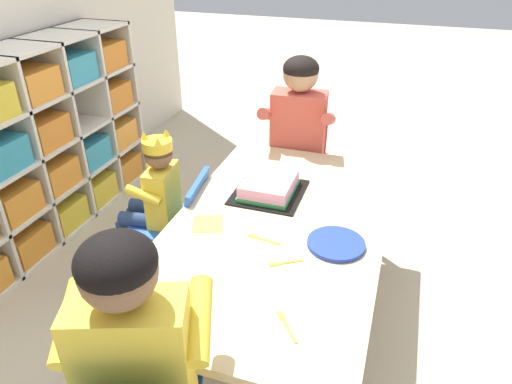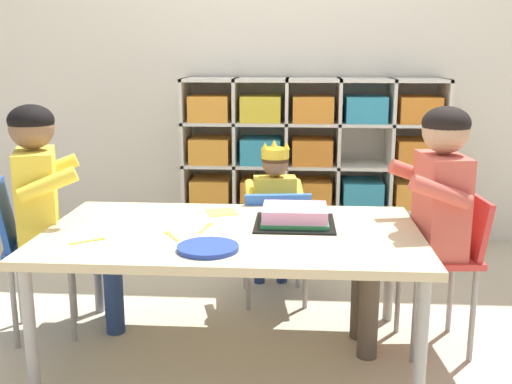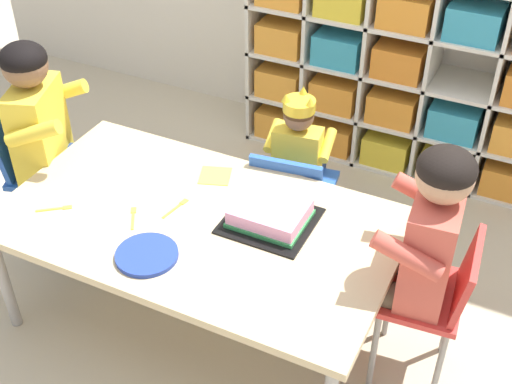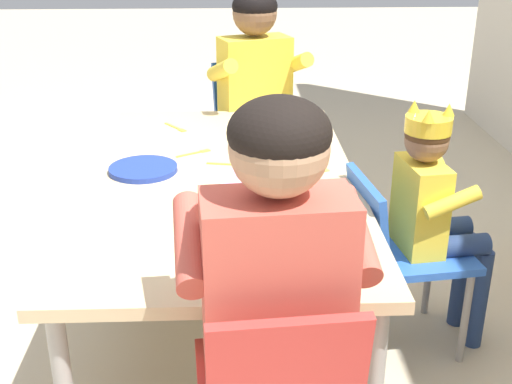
{
  "view_description": "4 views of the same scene",
  "coord_description": "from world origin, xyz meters",
  "px_view_note": "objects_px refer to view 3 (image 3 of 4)",
  "views": [
    {
      "loc": [
        -1.58,
        -0.43,
        1.65
      ],
      "look_at": [
        0.13,
        0.14,
        0.61
      ],
      "focal_mm": 33.03,
      "sensor_mm": 36.0,
      "label": 1
    },
    {
      "loc": [
        0.26,
        -2.36,
        1.25
      ],
      "look_at": [
        0.09,
        0.07,
        0.69
      ],
      "focal_mm": 42.53,
      "sensor_mm": 36.0,
      "label": 2
    },
    {
      "loc": [
        1.08,
        -1.71,
        2.22
      ],
      "look_at": [
        0.18,
        0.15,
        0.64
      ],
      "focal_mm": 47.97,
      "sensor_mm": 36.0,
      "label": 3
    },
    {
      "loc": [
        2.0,
        0.04,
        1.35
      ],
      "look_at": [
        0.2,
        0.11,
        0.57
      ],
      "focal_mm": 46.4,
      "sensor_mm": 36.0,
      "label": 4
    }
  ],
  "objects_px": {
    "paper_plate_stack": "(147,255)",
    "fork_near_child_seat": "(177,207)",
    "birthday_cake_on_tray": "(270,215)",
    "activity_table": "(198,228)",
    "child_with_crown": "(300,150)",
    "classroom_chair_blue": "(292,190)",
    "classroom_chair_adult_side": "(36,166)",
    "guest_at_table_side": "(413,242)",
    "classroom_chair_guest_side": "(434,295)",
    "fork_beside_plate_stack": "(133,217)",
    "fork_at_table_front_edge": "(56,209)",
    "adult_helper_seated": "(52,128)"
  },
  "relations": [
    {
      "from": "fork_beside_plate_stack",
      "to": "classroom_chair_blue",
      "type": "bearing_deg",
      "value": 117.56
    },
    {
      "from": "classroom_chair_blue",
      "to": "guest_at_table_side",
      "type": "distance_m",
      "value": 0.82
    },
    {
      "from": "guest_at_table_side",
      "to": "fork_at_table_front_edge",
      "type": "xyz_separation_m",
      "value": [
        -1.33,
        -0.3,
        -0.1
      ]
    },
    {
      "from": "classroom_chair_guest_side",
      "to": "paper_plate_stack",
      "type": "bearing_deg",
      "value": -73.07
    },
    {
      "from": "activity_table",
      "to": "guest_at_table_side",
      "type": "height_order",
      "value": "guest_at_table_side"
    },
    {
      "from": "classroom_chair_blue",
      "to": "guest_at_table_side",
      "type": "bearing_deg",
      "value": 138.01
    },
    {
      "from": "activity_table",
      "to": "classroom_chair_adult_side",
      "type": "xyz_separation_m",
      "value": [
        -0.92,
        0.12,
        -0.07
      ]
    },
    {
      "from": "classroom_chair_blue",
      "to": "guest_at_table_side",
      "type": "xyz_separation_m",
      "value": [
        0.64,
        -0.44,
        0.28
      ]
    },
    {
      "from": "guest_at_table_side",
      "to": "fork_near_child_seat",
      "type": "relative_size",
      "value": 7.35
    },
    {
      "from": "child_with_crown",
      "to": "paper_plate_stack",
      "type": "bearing_deg",
      "value": 69.92
    },
    {
      "from": "classroom_chair_blue",
      "to": "birthday_cake_on_tray",
      "type": "bearing_deg",
      "value": 94.73
    },
    {
      "from": "classroom_chair_blue",
      "to": "child_with_crown",
      "type": "height_order",
      "value": "child_with_crown"
    },
    {
      "from": "child_with_crown",
      "to": "classroom_chair_guest_side",
      "type": "relative_size",
      "value": 1.22
    },
    {
      "from": "classroom_chair_guest_side",
      "to": "guest_at_table_side",
      "type": "bearing_deg",
      "value": -90.0
    },
    {
      "from": "adult_helper_seated",
      "to": "fork_near_child_seat",
      "type": "bearing_deg",
      "value": -120.41
    },
    {
      "from": "child_with_crown",
      "to": "fork_beside_plate_stack",
      "type": "relative_size",
      "value": 6.74
    },
    {
      "from": "paper_plate_stack",
      "to": "fork_at_table_front_edge",
      "type": "relative_size",
      "value": 1.9
    },
    {
      "from": "fork_near_child_seat",
      "to": "classroom_chair_blue",
      "type": "bearing_deg",
      "value": 163.05
    },
    {
      "from": "classroom_chair_guest_side",
      "to": "fork_at_table_front_edge",
      "type": "bearing_deg",
      "value": -82.68
    },
    {
      "from": "classroom_chair_guest_side",
      "to": "classroom_chair_adult_side",
      "type": "bearing_deg",
      "value": -94.86
    },
    {
      "from": "guest_at_table_side",
      "to": "paper_plate_stack",
      "type": "xyz_separation_m",
      "value": [
        -0.86,
        -0.38,
        -0.09
      ]
    },
    {
      "from": "activity_table",
      "to": "child_with_crown",
      "type": "distance_m",
      "value": 0.68
    },
    {
      "from": "activity_table",
      "to": "classroom_chair_blue",
      "type": "distance_m",
      "value": 0.59
    },
    {
      "from": "classroom_chair_blue",
      "to": "paper_plate_stack",
      "type": "bearing_deg",
      "value": 67.53
    },
    {
      "from": "classroom_chair_blue",
      "to": "fork_near_child_seat",
      "type": "distance_m",
      "value": 0.62
    },
    {
      "from": "adult_helper_seated",
      "to": "paper_plate_stack",
      "type": "xyz_separation_m",
      "value": [
        0.75,
        -0.42,
        -0.09
      ]
    },
    {
      "from": "fork_beside_plate_stack",
      "to": "fork_near_child_seat",
      "type": "relative_size",
      "value": 0.86
    },
    {
      "from": "birthday_cake_on_tray",
      "to": "fork_beside_plate_stack",
      "type": "distance_m",
      "value": 0.53
    },
    {
      "from": "activity_table",
      "to": "adult_helper_seated",
      "type": "relative_size",
      "value": 1.47
    },
    {
      "from": "activity_table",
      "to": "classroom_chair_guest_side",
      "type": "height_order",
      "value": "classroom_chair_guest_side"
    },
    {
      "from": "child_with_crown",
      "to": "birthday_cake_on_tray",
      "type": "bearing_deg",
      "value": 93.7
    },
    {
      "from": "classroom_chair_blue",
      "to": "classroom_chair_guest_side",
      "type": "relative_size",
      "value": 0.89
    },
    {
      "from": "classroom_chair_blue",
      "to": "classroom_chair_adult_side",
      "type": "bearing_deg",
      "value": 14.3
    },
    {
      "from": "classroom_chair_blue",
      "to": "birthday_cake_on_tray",
      "type": "relative_size",
      "value": 1.78
    },
    {
      "from": "activity_table",
      "to": "fork_at_table_front_edge",
      "type": "relative_size",
      "value": 12.76
    },
    {
      "from": "activity_table",
      "to": "classroom_chair_adult_side",
      "type": "relative_size",
      "value": 2.15
    },
    {
      "from": "fork_beside_plate_stack",
      "to": "fork_near_child_seat",
      "type": "height_order",
      "value": "same"
    },
    {
      "from": "classroom_chair_blue",
      "to": "fork_beside_plate_stack",
      "type": "height_order",
      "value": "classroom_chair_blue"
    },
    {
      "from": "child_with_crown",
      "to": "fork_at_table_front_edge",
      "type": "distance_m",
      "value": 1.08
    },
    {
      "from": "paper_plate_stack",
      "to": "fork_near_child_seat",
      "type": "distance_m",
      "value": 0.29
    },
    {
      "from": "adult_helper_seated",
      "to": "birthday_cake_on_tray",
      "type": "bearing_deg",
      "value": -112.42
    },
    {
      "from": "paper_plate_stack",
      "to": "fork_near_child_seat",
      "type": "height_order",
      "value": "paper_plate_stack"
    },
    {
      "from": "classroom_chair_adult_side",
      "to": "paper_plate_stack",
      "type": "bearing_deg",
      "value": -133.77
    },
    {
      "from": "adult_helper_seated",
      "to": "fork_beside_plate_stack",
      "type": "distance_m",
      "value": 0.64
    },
    {
      "from": "birthday_cake_on_tray",
      "to": "paper_plate_stack",
      "type": "xyz_separation_m",
      "value": [
        -0.31,
        -0.37,
        -0.02
      ]
    },
    {
      "from": "classroom_chair_blue",
      "to": "paper_plate_stack",
      "type": "distance_m",
      "value": 0.87
    },
    {
      "from": "classroom_chair_blue",
      "to": "fork_near_child_seat",
      "type": "xyz_separation_m",
      "value": [
        -0.27,
        -0.53,
        0.18
      ]
    },
    {
      "from": "birthday_cake_on_tray",
      "to": "fork_at_table_front_edge",
      "type": "bearing_deg",
      "value": -159.32
    },
    {
      "from": "child_with_crown",
      "to": "paper_plate_stack",
      "type": "distance_m",
      "value": 0.94
    },
    {
      "from": "classroom_chair_adult_side",
      "to": "adult_helper_seated",
      "type": "xyz_separation_m",
      "value": [
        0.11,
        0.04,
        0.21
      ]
    }
  ]
}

